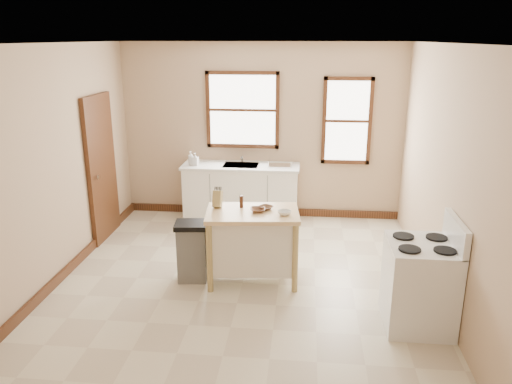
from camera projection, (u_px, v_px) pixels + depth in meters
The scene contains 23 objects.
floor at pixel (242, 283), 6.06m from camera, with size 5.00×5.00×0.00m, color beige.
ceiling at pixel (240, 43), 5.23m from camera, with size 5.00×5.00×0.00m, color white.
wall_back at pixel (261, 132), 8.02m from camera, with size 4.50×0.04×2.80m, color tan.
wall_left at pixel (52, 167), 5.87m from camera, with size 0.04×5.00×2.80m, color tan.
wall_right at pixel (446, 177), 5.43m from camera, with size 0.04×5.00×2.80m, color tan.
window_main at pixel (243, 110), 7.93m from camera, with size 1.17×0.06×1.22m, color #331A0E, non-canonical shape.
window_side at pixel (347, 121), 7.82m from camera, with size 0.77×0.06×1.37m, color #331A0E, non-canonical shape.
door_left at pixel (102, 168), 7.20m from camera, with size 0.06×0.90×2.10m, color #331A0E.
baseboard_back at pixel (261, 211), 8.39m from camera, with size 4.50×0.04×0.12m, color #331A0E.
baseboard_left at pixel (67, 270), 6.26m from camera, with size 0.04×5.00×0.12m, color #331A0E.
sink_counter at pixel (241, 193), 8.05m from camera, with size 1.86×0.62×0.92m, color white, non-canonical shape.
faucet at pixel (242, 156), 8.05m from camera, with size 0.03×0.03×0.22m, color silver.
soap_bottle_a at pixel (191, 158), 7.87m from camera, with size 0.09×0.09×0.22m, color #B2B2B2.
soap_bottle_b at pixel (195, 159), 7.86m from camera, with size 0.09×0.09×0.20m, color #B2B2B2.
dish_rack at pixel (280, 163), 7.84m from camera, with size 0.37×0.28×0.09m, color silver, non-canonical shape.
kitchen_island at pixel (253, 246), 6.02m from camera, with size 1.09×0.69×0.89m, color #E9C189, non-canonical shape.
knife_block at pixel (217, 199), 6.00m from camera, with size 0.10×0.10×0.20m, color tan, non-canonical shape.
pepper_grinder at pixel (241, 202), 6.00m from camera, with size 0.04×0.04×0.15m, color #3B1E10.
bowl_a at pixel (258, 210), 5.87m from camera, with size 0.18×0.18×0.04m, color brown.
bowl_b at pixel (266, 208), 5.96m from camera, with size 0.16×0.16×0.04m, color brown.
bowl_c at pixel (285, 213), 5.77m from camera, with size 0.15×0.15×0.05m, color white.
trash_bin at pixel (192, 251), 6.05m from camera, with size 0.38×0.32×0.75m, color #62615F, non-canonical shape.
gas_stove at pixel (420, 273), 5.04m from camera, with size 0.72×0.73×1.17m, color white, non-canonical shape.
Camera 1 is at (0.71, -5.42, 2.86)m, focal length 35.00 mm.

